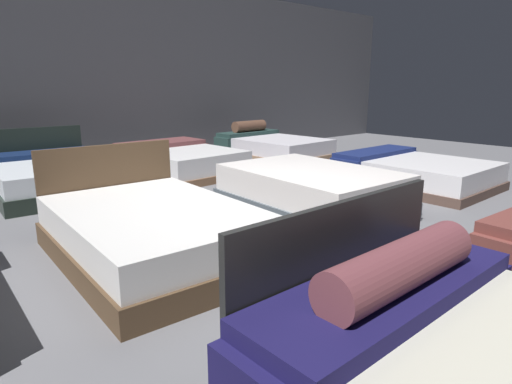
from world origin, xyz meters
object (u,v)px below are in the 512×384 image
object	(u,v)px
bed_10	(180,161)
bed_11	(273,148)
bed_5	(154,232)
bed_9	(51,176)
bed_6	(311,191)
bed_7	(414,172)

from	to	relation	value
bed_10	bed_11	distance (m)	2.20
bed_5	bed_9	xyz separation A→B (m)	(0.05, 3.16, -0.00)
bed_6	bed_9	size ratio (longest dim) A/B	1.01
bed_6	bed_7	bearing A→B (deg)	0.21
bed_6	bed_10	bearing A→B (deg)	91.42
bed_7	bed_9	world-z (taller)	bed_9
bed_6	bed_11	distance (m)	3.80
bed_5	bed_10	size ratio (longest dim) A/B	1.04
bed_7	bed_9	xyz separation A→B (m)	(-4.30, 3.17, 0.02)
bed_10	bed_7	bearing A→B (deg)	-57.67
bed_7	bed_10	distance (m)	3.83
bed_6	bed_9	distance (m)	3.72
bed_7	bed_11	distance (m)	3.15
bed_6	bed_11	size ratio (longest dim) A/B	0.98
bed_7	bed_9	bearing A→B (deg)	142.88
bed_5	bed_6	world-z (taller)	bed_5
bed_9	bed_10	size ratio (longest dim) A/B	0.99
bed_6	bed_7	size ratio (longest dim) A/B	1.02
bed_5	bed_9	world-z (taller)	bed_5
bed_5	bed_10	xyz separation A→B (m)	(2.14, 3.12, -0.01)
bed_5	bed_7	bearing A→B (deg)	2.39
bed_9	bed_11	size ratio (longest dim) A/B	0.97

